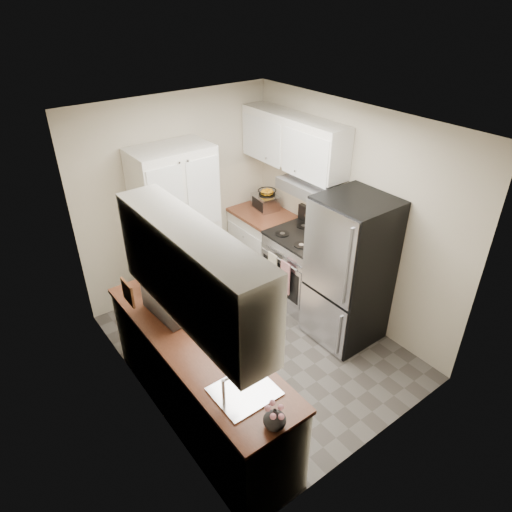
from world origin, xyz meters
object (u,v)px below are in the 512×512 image
(pantry_cabinet, at_px, (178,229))
(refrigerator, at_px, (350,271))
(microwave, at_px, (173,299))
(wine_bottle, at_px, (147,277))
(electric_range, at_px, (301,267))
(toaster_oven, at_px, (265,202))

(pantry_cabinet, relative_size, refrigerator, 1.18)
(refrigerator, bearing_deg, microwave, 166.98)
(microwave, height_order, wine_bottle, wine_bottle)
(pantry_cabinet, height_order, refrigerator, pantry_cabinet)
(electric_range, xyz_separation_m, microwave, (-1.92, -0.36, 0.59))
(microwave, distance_m, toaster_oven, 2.38)
(pantry_cabinet, distance_m, microwave, 1.49)
(pantry_cabinet, distance_m, toaster_oven, 1.29)
(wine_bottle, xyz_separation_m, toaster_oven, (2.08, 0.81, -0.07))
(microwave, xyz_separation_m, toaster_oven, (2.03, 1.24, -0.05))
(electric_range, xyz_separation_m, wine_bottle, (-1.97, 0.07, 0.61))
(refrigerator, relative_size, wine_bottle, 5.14)
(refrigerator, xyz_separation_m, toaster_oven, (0.15, 1.67, 0.17))
(electric_range, relative_size, microwave, 2.17)
(wine_bottle, height_order, toaster_oven, wine_bottle)
(pantry_cabinet, bearing_deg, toaster_oven, -2.31)
(electric_range, distance_m, refrigerator, 0.88)
(toaster_oven, bearing_deg, pantry_cabinet, -175.56)
(pantry_cabinet, xyz_separation_m, refrigerator, (1.14, -1.73, -0.15))
(electric_range, bearing_deg, toaster_oven, 82.47)
(refrigerator, bearing_deg, toaster_oven, 84.88)
(microwave, bearing_deg, toaster_oven, -63.08)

